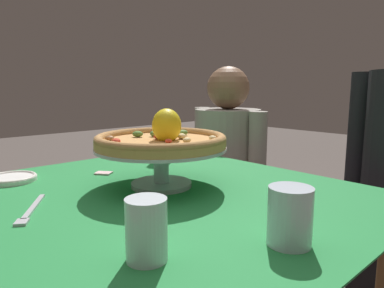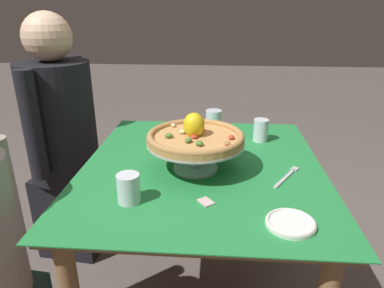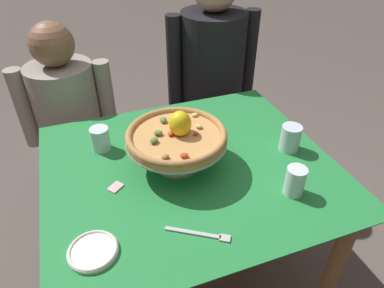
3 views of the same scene
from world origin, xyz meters
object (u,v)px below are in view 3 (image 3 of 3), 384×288
at_px(pizza, 177,134).
at_px(water_glass_back_left, 101,140).
at_px(pizza_stand, 177,147).
at_px(diner_right, 211,87).
at_px(side_plate, 93,251).
at_px(water_glass_front_right, 295,183).
at_px(dinner_fork, 201,234).
at_px(sugar_packet, 116,187).
at_px(diner_left, 74,134).
at_px(water_glass_side_right, 290,140).

bearing_deg(pizza, water_glass_back_left, 142.46).
relative_size(pizza_stand, diner_right, 0.28).
bearing_deg(side_plate, water_glass_back_left, 79.12).
bearing_deg(water_glass_front_right, side_plate, -178.56).
distance_m(dinner_fork, sugar_packet, 0.35).
distance_m(pizza_stand, dinner_fork, 0.35).
bearing_deg(diner_right, sugar_packet, -131.42).
distance_m(water_glass_front_right, dinner_fork, 0.36).
relative_size(pizza, side_plate, 2.53).
bearing_deg(diner_left, dinner_fork, -72.20).
bearing_deg(side_plate, diner_right, 52.26).
xyz_separation_m(pizza, water_glass_back_left, (-0.25, 0.19, -0.09)).
distance_m(side_plate, dinner_fork, 0.31).
relative_size(water_glass_side_right, diner_left, 0.09).
relative_size(water_glass_back_left, diner_left, 0.08).
bearing_deg(pizza_stand, water_glass_back_left, 142.20).
distance_m(water_glass_back_left, sugar_packet, 0.25).
distance_m(pizza_stand, pizza, 0.05).
relative_size(water_glass_back_left, diner_right, 0.07).
relative_size(pizza_stand, water_glass_back_left, 3.82).
bearing_deg(sugar_packet, dinner_fork, -54.97).
relative_size(water_glass_back_left, sugar_packet, 1.88).
distance_m(pizza, diner_right, 0.88).
relative_size(water_glass_back_left, dinner_fork, 0.54).
relative_size(pizza, diner_left, 0.32).
bearing_deg(water_glass_side_right, side_plate, -163.46).
relative_size(pizza_stand, pizza, 1.01).
xyz_separation_m(pizza_stand, water_glass_back_left, (-0.25, 0.19, -0.04)).
bearing_deg(side_plate, diner_left, 91.22).
xyz_separation_m(dinner_fork, diner_left, (-0.33, 1.02, -0.22)).
relative_size(water_glass_side_right, sugar_packet, 2.07).
relative_size(pizza, sugar_packet, 7.14).
distance_m(pizza, sugar_packet, 0.28).
bearing_deg(diner_right, dinner_fork, -114.30).
distance_m(water_glass_side_right, diner_right, 0.80).
distance_m(water_glass_front_right, diner_left, 1.20).
distance_m(water_glass_back_left, dinner_fork, 0.57).
height_order(dinner_fork, sugar_packet, dinner_fork).
relative_size(pizza_stand, sugar_packet, 7.20).
distance_m(water_glass_front_right, side_plate, 0.66).
bearing_deg(water_glass_side_right, pizza, 172.20).
xyz_separation_m(side_plate, diner_right, (0.79, 1.02, -0.11)).
height_order(pizza_stand, diner_right, diner_right).
bearing_deg(side_plate, water_glass_side_right, 16.54).
xyz_separation_m(water_glass_back_left, side_plate, (-0.09, -0.49, -0.03)).
height_order(water_glass_side_right, diner_right, diner_right).
bearing_deg(side_plate, dinner_fork, -8.45).
distance_m(side_plate, sugar_packet, 0.26).
height_order(pizza, diner_left, diner_left).
xyz_separation_m(pizza, sugar_packet, (-0.24, -0.05, -0.13)).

